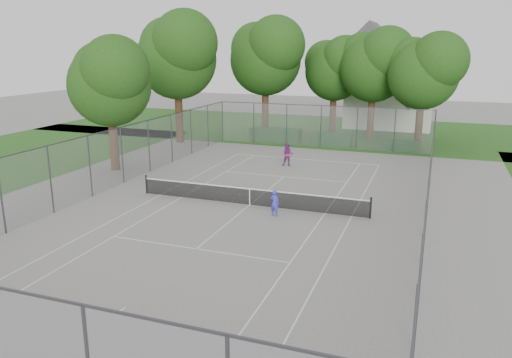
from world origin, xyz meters
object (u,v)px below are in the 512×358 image
(tennis_net, at_px, (250,196))
(woman_player, at_px, (288,155))
(house, at_px, (391,85))
(girl_player, at_px, (275,203))

(tennis_net, distance_m, woman_player, 9.42)
(tennis_net, xyz_separation_m, house, (4.29, 30.38, 3.80))
(woman_player, bearing_deg, tennis_net, -94.94)
(tennis_net, relative_size, house, 1.20)
(girl_player, relative_size, woman_player, 0.81)
(tennis_net, height_order, house, house)
(girl_player, bearing_deg, tennis_net, -17.38)
(woman_player, bearing_deg, girl_player, -85.91)
(girl_player, xyz_separation_m, woman_player, (-2.44, 10.59, 0.16))
(tennis_net, distance_m, house, 30.91)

